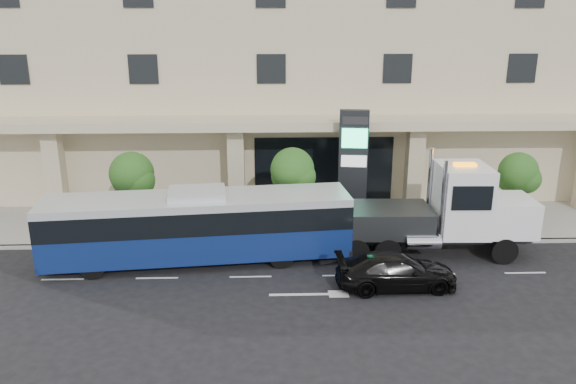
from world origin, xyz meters
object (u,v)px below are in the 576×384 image
(tow_truck, at_px, (440,214))
(signage_pylon, at_px, (353,166))
(city_bus, at_px, (198,225))
(black_sedan, at_px, (396,271))

(tow_truck, xyz_separation_m, signage_pylon, (-3.52, 4.07, 1.24))
(city_bus, distance_m, signage_pylon, 9.01)
(signage_pylon, bearing_deg, black_sedan, -76.53)
(city_bus, xyz_separation_m, black_sedan, (8.39, -2.88, -1.03))
(city_bus, relative_size, tow_truck, 1.30)
(signage_pylon, bearing_deg, city_bus, -141.30)
(city_bus, bearing_deg, black_sedan, -24.98)
(tow_truck, height_order, signage_pylon, signage_pylon)
(black_sedan, distance_m, signage_pylon, 7.95)
(tow_truck, distance_m, black_sedan, 4.56)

